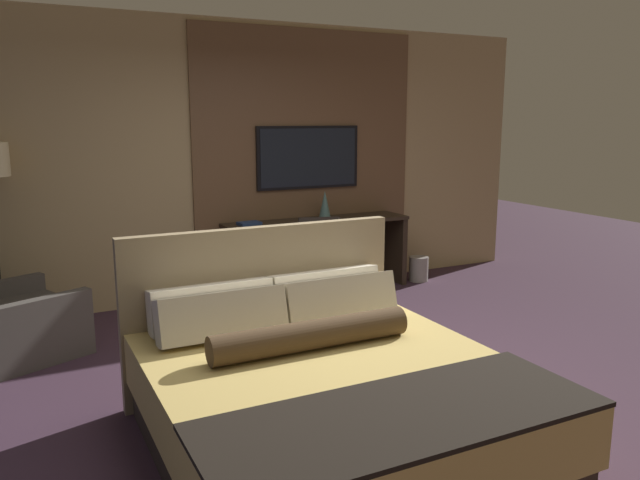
% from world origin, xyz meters
% --- Properties ---
extents(ground_plane, '(16.00, 16.00, 0.00)m').
position_xyz_m(ground_plane, '(0.00, 0.00, 0.00)').
color(ground_plane, '#3D2838').
extents(wall_back_tv_panel, '(7.20, 0.09, 2.80)m').
position_xyz_m(wall_back_tv_panel, '(0.13, 2.59, 1.40)').
color(wall_back_tv_panel, tan).
rests_on(wall_back_tv_panel, ground_plane).
extents(bed, '(1.89, 2.09, 1.13)m').
position_xyz_m(bed, '(-0.53, -0.62, 0.33)').
color(bed, '#33281E').
rests_on(bed, ground_plane).
extents(desk, '(2.01, 0.47, 0.78)m').
position_xyz_m(desk, '(0.88, 2.34, 0.53)').
color(desk, '#2D2319').
rests_on(desk, ground_plane).
extents(tv, '(1.18, 0.04, 0.66)m').
position_xyz_m(tv, '(0.88, 2.52, 1.42)').
color(tv, black).
extents(desk_chair, '(0.56, 0.56, 0.87)m').
position_xyz_m(desk_chair, '(0.68, 1.82, 0.52)').
color(desk_chair, '#28231E').
rests_on(desk_chair, ground_plane).
extents(armchair_by_window, '(1.08, 1.10, 0.76)m').
position_xyz_m(armchair_by_window, '(-2.07, 1.69, 0.25)').
color(armchair_by_window, '#47423D').
rests_on(armchair_by_window, ground_plane).
extents(vase_tall, '(0.13, 0.13, 0.29)m').
position_xyz_m(vase_tall, '(0.99, 2.35, 0.93)').
color(vase_tall, '#4C706B').
rests_on(vase_tall, desk).
extents(book, '(0.24, 0.17, 0.03)m').
position_xyz_m(book, '(0.12, 2.32, 0.80)').
color(book, navy).
rests_on(book, desk).
extents(waste_bin, '(0.22, 0.22, 0.28)m').
position_xyz_m(waste_bin, '(2.11, 2.18, 0.14)').
color(waste_bin, gray).
rests_on(waste_bin, ground_plane).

